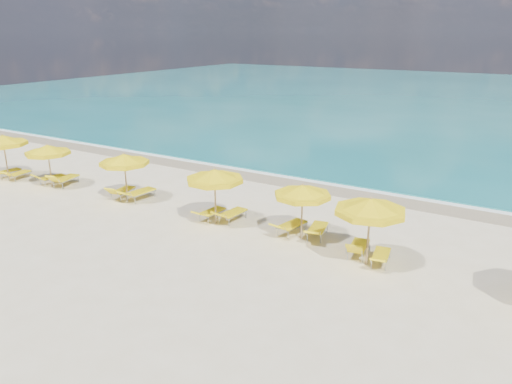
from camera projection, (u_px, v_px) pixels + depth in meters
The scene contains 23 objects.
ground_plane at pixel (237, 229), 20.41m from camera, with size 120.00×120.00×0.00m, color beige.
ocean at pixel (459, 99), 59.38m from camera, with size 120.00×80.00×0.30m, color #12666A.
wet_sand_band at pixel (314, 184), 26.41m from camera, with size 120.00×2.60×0.01m, color tan.
foam_line at pixel (320, 181), 27.06m from camera, with size 120.00×1.20×0.03m, color white.
whitecap_near at pixel (296, 140), 37.18m from camera, with size 14.00×0.36×0.05m, color white.
umbrella_0 at pixel (3, 141), 26.69m from camera, with size 2.75×2.75×2.51m.
umbrella_1 at pixel (48, 150), 25.41m from camera, with size 2.35×2.35×2.28m.
umbrella_2 at pixel (124, 160), 23.31m from camera, with size 2.43×2.43×2.34m.
umbrella_3 at pixel (215, 176), 20.44m from camera, with size 3.18×3.18×2.43m.
umbrella_4 at pixel (303, 192), 18.99m from camera, with size 2.63×2.63×2.24m.
umbrella_5 at pixel (370, 207), 16.73m from camera, with size 2.74×2.74×2.49m.
lounger_0_left at pixel (8, 173), 27.68m from camera, with size 0.67×1.71×0.62m.
lounger_0_right at pixel (19, 176), 27.27m from camera, with size 0.76×1.67×0.67m.
lounger_1_left at pixel (52, 180), 26.48m from camera, with size 0.83×1.75×0.71m.
lounger_1_right at pixel (66, 181), 26.12m from camera, with size 0.98×1.96×0.85m.
lounger_2_left at pixel (123, 193), 24.26m from camera, with size 0.87×1.81×0.78m.
lounger_2_right at pixel (140, 195), 23.96m from camera, with size 0.80×1.98×0.70m.
lounger_3_left at pixel (212, 215), 21.49m from camera, with size 0.67×1.73×0.62m.
lounger_3_right at pixel (232, 216), 21.24m from camera, with size 0.73×1.85×0.72m.
lounger_4_left at pixel (291, 228), 19.95m from camera, with size 0.90×1.90×0.71m.
lounger_4_right at pixel (317, 232), 19.58m from camera, with size 0.96×1.94×0.68m.
lounger_5_left at pixel (358, 250), 17.97m from camera, with size 0.83×1.77×0.83m.
lounger_5_right at pixel (381, 259), 17.35m from camera, with size 0.80×1.72×0.62m.
Camera 1 is at (10.54, -15.76, 7.76)m, focal length 35.00 mm.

